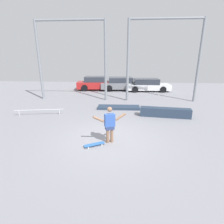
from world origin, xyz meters
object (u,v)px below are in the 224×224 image
at_px(parked_car_grey, 122,84).
at_px(parked_car_red, 97,83).
at_px(skateboard, 94,144).
at_px(grind_box, 165,112).
at_px(parked_car_white, 147,85).
at_px(skateboarder, 110,123).
at_px(grind_rail, 39,111).
at_px(manual_pad, 119,107).

bearing_deg(parked_car_grey, parked_car_red, 177.44).
relative_size(skateboard, grind_box, 0.29).
height_order(grind_box, parked_car_grey, parked_car_grey).
relative_size(skateboard, parked_car_white, 0.18).
height_order(skateboarder, skateboard, skateboarder).
height_order(parked_car_red, parked_car_white, parked_car_red).
bearing_deg(parked_car_red, grind_box, -64.10).
height_order(grind_rail, parked_car_white, parked_car_white).
bearing_deg(parked_car_red, parked_car_grey, -2.55).
distance_m(skateboard, parked_car_white, 12.66).
bearing_deg(parked_car_white, skateboard, -109.19).
bearing_deg(grind_box, parked_car_red, 121.62).
xyz_separation_m(skateboard, parked_car_white, (3.50, 12.15, 0.56)).
relative_size(skateboarder, manual_pad, 0.53).
distance_m(skateboarder, skateboard, 1.03).
xyz_separation_m(manual_pad, parked_car_white, (2.72, 6.75, 0.54)).
bearing_deg(manual_pad, grind_box, -29.41).
bearing_deg(parked_car_red, manual_pad, -75.91).
bearing_deg(manual_pad, grind_rail, -159.66).
height_order(grind_box, parked_car_red, parked_car_red).
distance_m(skateboard, grind_rail, 5.41).
distance_m(parked_car_red, parked_car_grey, 2.63).
height_order(skateboarder, grind_box, skateboarder).
bearing_deg(skateboard, parked_car_red, 69.00).
distance_m(grind_box, manual_pad, 3.20).
xyz_separation_m(skateboarder, parked_car_grey, (0.25, 12.31, -0.18)).
bearing_deg(parked_car_white, grind_box, -92.70).
xyz_separation_m(grind_box, parked_car_grey, (-2.72, 8.83, 0.39)).
bearing_deg(skateboard, manual_pad, 52.70).
relative_size(manual_pad, parked_car_white, 0.62).
bearing_deg(skateboarder, manual_pad, 66.28).
bearing_deg(parked_car_grey, grind_rail, -123.91).
distance_m(skateboarder, grind_box, 4.61).
height_order(parked_car_grey, parked_car_white, parked_car_grey).
distance_m(skateboard, grind_box, 5.24).
height_order(grind_box, parked_car_white, parked_car_white).
relative_size(parked_car_red, parked_car_grey, 0.95).
relative_size(parked_car_red, parked_car_white, 0.97).
relative_size(skateboard, manual_pad, 0.29).
xyz_separation_m(grind_box, manual_pad, (-2.78, 1.57, -0.19)).
bearing_deg(parked_car_grey, grind_box, -78.58).
bearing_deg(parked_car_red, grind_rail, -109.72).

